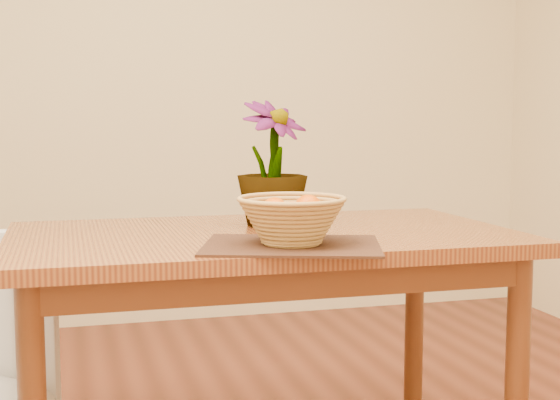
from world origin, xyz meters
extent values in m
cube|color=#F8E9BD|center=(0.00, 2.25, 1.35)|extent=(4.00, 0.02, 2.70)
cube|color=brown|center=(0.00, 0.30, 0.73)|extent=(1.40, 0.80, 0.04)
cube|color=#522A13|center=(0.00, 0.30, 0.67)|extent=(1.28, 0.68, 0.08)
cylinder|color=#522A13|center=(0.62, -0.02, 0.35)|extent=(0.06, 0.06, 0.71)
cylinder|color=#522A13|center=(-0.62, 0.62, 0.35)|extent=(0.06, 0.06, 0.71)
cylinder|color=#522A13|center=(0.62, 0.62, 0.35)|extent=(0.06, 0.06, 0.71)
cube|color=#3D1F16|center=(0.00, 0.03, 0.75)|extent=(0.51, 0.44, 0.01)
cylinder|color=tan|center=(0.00, 0.03, 0.76)|extent=(0.14, 0.14, 0.01)
sphere|color=#D45703|center=(0.00, 0.03, 0.83)|extent=(0.06, 0.06, 0.06)
sphere|color=#D45703|center=(0.06, 0.06, 0.84)|extent=(0.07, 0.07, 0.07)
sphere|color=#D45703|center=(-0.03, 0.08, 0.84)|extent=(0.07, 0.07, 0.07)
sphere|color=#D45703|center=(-0.05, 0.00, 0.84)|extent=(0.07, 0.07, 0.07)
sphere|color=#D45703|center=(0.03, -0.02, 0.84)|extent=(0.07, 0.07, 0.07)
imported|color=#224E16|center=(0.05, 0.41, 0.94)|extent=(0.28, 0.28, 0.37)
camera|label=1|loc=(-0.53, -1.80, 1.07)|focal=50.00mm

